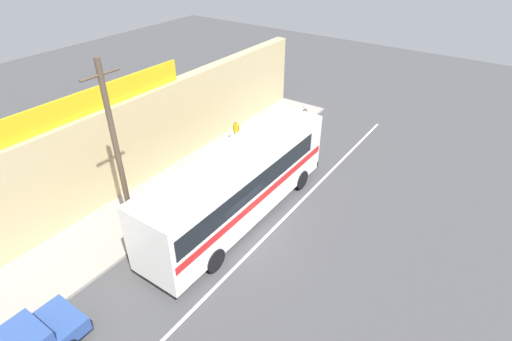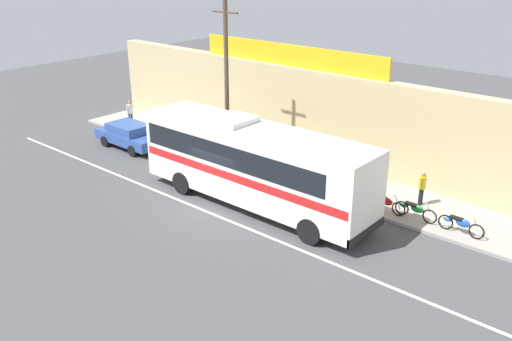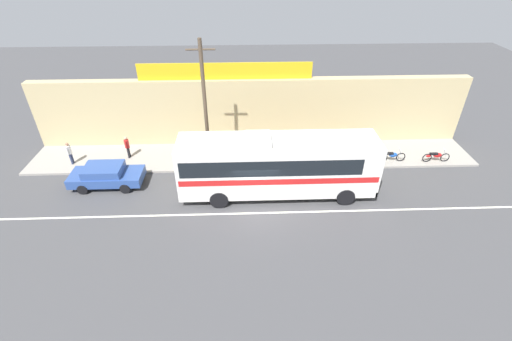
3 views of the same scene
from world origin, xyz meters
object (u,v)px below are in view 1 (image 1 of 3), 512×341
Objects in this scene: utility_pole at (119,159)px; motorcycle_orange at (300,114)px; motorcycle_green at (249,150)px; intercity_bus at (238,182)px; motorcycle_red at (259,141)px; motorcycle_blue at (276,129)px; pedestrian_far_right at (236,130)px.

utility_pole is 4.45× the size of motorcycle_orange.
intercity_bus is at bearing -149.14° from motorcycle_green.
intercity_bus is 6.07× the size of motorcycle_red.
intercity_bus is at bearing -159.29° from motorcycle_blue.
pedestrian_far_right is (-0.42, 1.43, 0.48)m from motorcycle_red.
utility_pole is 9.66m from motorcycle_green.
intercity_bus reaches higher than motorcycle_red.
pedestrian_far_right is (-5.26, 1.63, 0.48)m from motorcycle_orange.
motorcycle_orange is (2.94, -0.16, 0.00)m from motorcycle_blue.
motorcycle_green and motorcycle_orange have the same top height.
motorcycle_blue is (8.03, 3.04, -1.50)m from intercity_bus.
motorcycle_red is 1.57m from pedestrian_far_right.
motorcycle_blue is (12.08, 0.32, -3.80)m from utility_pole.
motorcycle_red is (-4.84, 0.19, 0.00)m from motorcycle_orange.
motorcycle_blue and motorcycle_red have the same top height.
motorcycle_blue is 1.00× the size of motorcycle_red.
motorcycle_orange is at bearing 0.63° from utility_pole.
intercity_bus reaches higher than motorcycle_blue.
motorcycle_red is at bearing 178.95° from motorcycle_blue.
utility_pole is at bearing -177.98° from motorcycle_red.
motorcycle_orange and motorcycle_red have the same top height.
intercity_bus is at bearing -165.30° from motorcycle_orange.
motorcycle_orange is 4.84m from motorcycle_red.
motorcycle_green is at bearing 1.13° from utility_pole.
motorcycle_red is at bearing -73.79° from pedestrian_far_right.
motorcycle_green and motorcycle_red have the same top height.
intercity_bus is 8.72m from motorcycle_blue.
motorcycle_green is 6.14m from motorcycle_orange.
utility_pole is 4.35× the size of motorcycle_green.
utility_pole reaches higher than pedestrian_far_right.
pedestrian_far_right is (9.76, 1.79, -3.33)m from utility_pole.
intercity_bus is 11.44m from motorcycle_orange.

